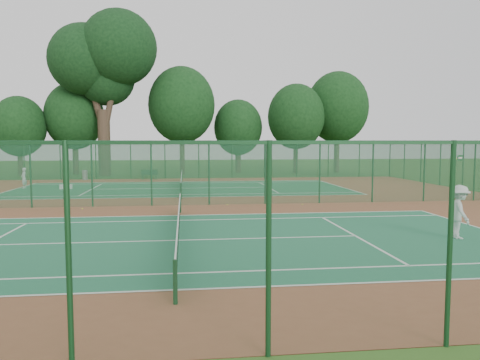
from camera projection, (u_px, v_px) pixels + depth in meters
name	position (u px, v px, depth m)	size (l,w,h in m)	color
ground	(181.00, 205.00, 25.22)	(120.00, 120.00, 0.00)	#2C5219
red_pad	(181.00, 205.00, 25.22)	(40.00, 36.00, 0.01)	brown
court_near	(179.00, 240.00, 16.31)	(23.77, 10.97, 0.01)	#206848
court_far	(182.00, 188.00, 34.12)	(23.77, 10.97, 0.01)	#1F633B
fence_north	(182.00, 159.00, 42.88)	(40.00, 0.09, 3.50)	#17472F
fence_south	(171.00, 252.00, 7.26)	(40.00, 0.09, 3.50)	#174626
fence_divider	(180.00, 173.00, 25.07)	(40.00, 0.09, 3.50)	#194C2D
tennis_net_near	(179.00, 225.00, 16.27)	(0.10, 12.90, 0.97)	#13351B
tennis_net_far	(182.00, 181.00, 34.08)	(0.10, 12.90, 0.97)	#12331D
player_near	(459.00, 212.00, 16.55)	(1.23, 0.71, 1.91)	silver
player_far	(24.00, 178.00, 33.94)	(0.55, 0.36, 1.51)	silver
trash_bin	(85.00, 175.00, 41.58)	(0.48, 0.48, 0.87)	gray
bench	(149.00, 174.00, 41.65)	(1.49, 0.54, 0.90)	#11311B
kit_bag	(66.00, 187.00, 33.58)	(0.88, 0.33, 0.33)	silver
stray_ball_a	(302.00, 204.00, 25.32)	(0.07, 0.07, 0.07)	#ADC52D
stray_ball_b	(227.00, 205.00, 25.22)	(0.07, 0.07, 0.07)	#DCED37
stray_ball_c	(82.00, 209.00, 23.73)	(0.07, 0.07, 0.07)	yellow
big_tree	(104.00, 59.00, 45.71)	(10.53, 7.71, 16.18)	#3A2B20
evergreen_row	(187.00, 174.00, 49.27)	(39.00, 5.00, 12.00)	black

